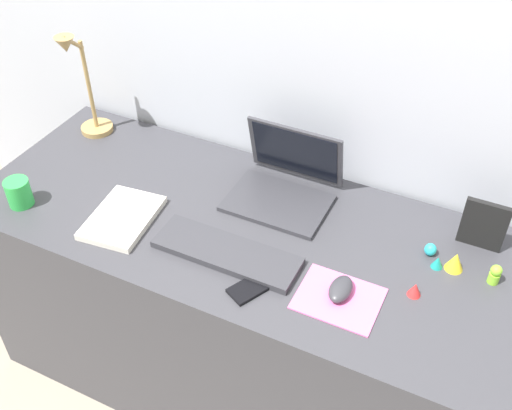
{
  "coord_description": "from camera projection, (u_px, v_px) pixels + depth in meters",
  "views": [
    {
      "loc": [
        0.57,
        -1.16,
        1.92
      ],
      "look_at": [
        0.01,
        0.0,
        0.83
      ],
      "focal_mm": 42.84,
      "sensor_mm": 36.0,
      "label": 1
    }
  ],
  "objects": [
    {
      "name": "back_wall",
      "position": [
        305.0,
        134.0,
        1.94
      ],
      "size": [
        2.92,
        0.05,
        1.69
      ],
      "primitive_type": "cube",
      "color": "#B2B7C1",
      "rests_on": "ground_plane"
    },
    {
      "name": "mousepad",
      "position": [
        339.0,
        299.0,
        1.55
      ],
      "size": [
        0.21,
        0.17,
        0.0
      ],
      "primitive_type": "cube",
      "color": "pink",
      "rests_on": "desk"
    },
    {
      "name": "laptop",
      "position": [
        286.0,
        180.0,
        1.84
      ],
      "size": [
        0.3,
        0.26,
        0.21
      ],
      "color": "#333338",
      "rests_on": "desk"
    },
    {
      "name": "toy_figurine_lime",
      "position": [
        495.0,
        274.0,
        1.58
      ],
      "size": [
        0.03,
        0.03,
        0.06
      ],
      "color": "#8CDB33",
      "rests_on": "desk"
    },
    {
      "name": "coffee_mug",
      "position": [
        19.0,
        193.0,
        1.81
      ],
      "size": [
        0.07,
        0.07,
        0.08
      ],
      "primitive_type": "cylinder",
      "color": "green",
      "rests_on": "desk"
    },
    {
      "name": "mouse",
      "position": [
        341.0,
        289.0,
        1.55
      ],
      "size": [
        0.06,
        0.1,
        0.03
      ],
      "primitive_type": "ellipsoid",
      "color": "#333338",
      "rests_on": "mousepad"
    },
    {
      "name": "desk",
      "position": [
        254.0,
        312.0,
        1.99
      ],
      "size": [
        1.72,
        0.66,
        0.74
      ],
      "primitive_type": "cube",
      "color": "#38383D",
      "rests_on": "ground_plane"
    },
    {
      "name": "desk_lamp",
      "position": [
        83.0,
        88.0,
        2.01
      ],
      "size": [
        0.11,
        0.15,
        0.38
      ],
      "color": "#A5844C",
      "rests_on": "desk"
    },
    {
      "name": "notebook_pad",
      "position": [
        122.0,
        218.0,
        1.77
      ],
      "size": [
        0.2,
        0.26,
        0.02
      ],
      "primitive_type": "cube",
      "rotation": [
        0.0,
        0.0,
        0.11
      ],
      "color": "silver",
      "rests_on": "desk"
    },
    {
      "name": "keyboard",
      "position": [
        227.0,
        252.0,
        1.66
      ],
      "size": [
        0.41,
        0.13,
        0.02
      ],
      "primitive_type": "cube",
      "color": "#333338",
      "rests_on": "desk"
    },
    {
      "name": "toy_figurine_cyan",
      "position": [
        430.0,
        250.0,
        1.66
      ],
      "size": [
        0.03,
        0.03,
        0.04
      ],
      "primitive_type": "ellipsoid",
      "color": "#28B7CC",
      "rests_on": "desk"
    },
    {
      "name": "ground_plane",
      "position": [
        254.0,
        377.0,
        2.23
      ],
      "size": [
        6.0,
        6.0,
        0.0
      ],
      "primitive_type": "plane",
      "color": "gray"
    },
    {
      "name": "cell_phone",
      "position": [
        253.0,
        287.0,
        1.58
      ],
      "size": [
        0.11,
        0.14,
        0.01
      ],
      "primitive_type": "cube",
      "rotation": [
        0.0,
        0.0,
        -0.46
      ],
      "color": "black",
      "rests_on": "desk"
    },
    {
      "name": "toy_figurine_red",
      "position": [
        415.0,
        289.0,
        1.55
      ],
      "size": [
        0.04,
        0.04,
        0.04
      ],
      "primitive_type": "cone",
      "color": "red",
      "rests_on": "desk"
    },
    {
      "name": "toy_figurine_teal",
      "position": [
        438.0,
        262.0,
        1.62
      ],
      "size": [
        0.03,
        0.03,
        0.04
      ],
      "primitive_type": "cone",
      "color": "teal",
      "rests_on": "desk"
    },
    {
      "name": "toy_figurine_yellow",
      "position": [
        455.0,
        261.0,
        1.61
      ],
      "size": [
        0.05,
        0.05,
        0.05
      ],
      "primitive_type": "cone",
      "color": "yellow",
      "rests_on": "desk"
    },
    {
      "name": "picture_frame",
      "position": [
        484.0,
        225.0,
        1.65
      ],
      "size": [
        0.12,
        0.02,
        0.15
      ],
      "primitive_type": "cube",
      "color": "black",
      "rests_on": "desk"
    }
  ]
}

